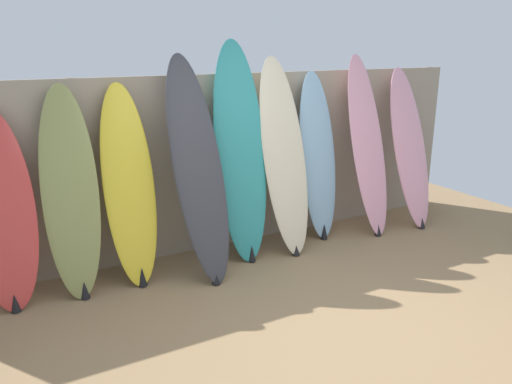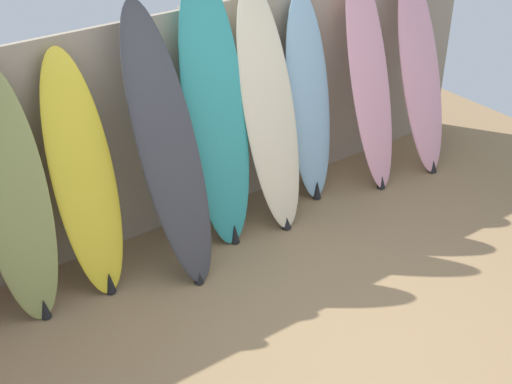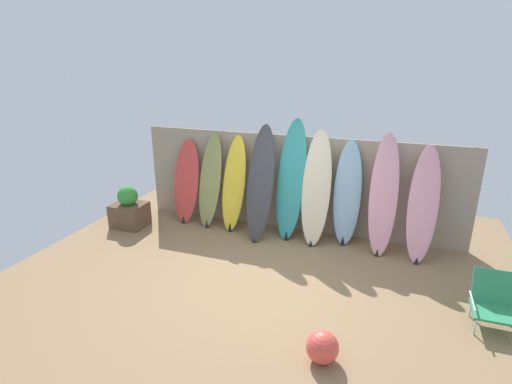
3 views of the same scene
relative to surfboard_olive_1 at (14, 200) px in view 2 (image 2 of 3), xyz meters
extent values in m
plane|color=#8E704C|center=(1.59, -1.66, -0.88)|extent=(7.68, 7.68, 0.00)
cube|color=gray|center=(1.59, 0.34, 0.02)|extent=(6.08, 0.04, 1.80)
cylinder|color=gray|center=(0.15, 0.38, 0.02)|extent=(0.10, 0.10, 1.80)
cylinder|color=gray|center=(1.59, 0.38, 0.02)|extent=(0.10, 0.10, 1.80)
cylinder|color=gray|center=(3.03, 0.38, 0.02)|extent=(0.10, 0.10, 1.80)
cylinder|color=gray|center=(4.47, 0.38, 0.02)|extent=(0.10, 0.10, 1.80)
ellipsoid|color=olive|center=(0.00, 0.00, 0.02)|extent=(0.52, 0.57, 1.78)
cone|color=black|center=(0.00, -0.21, -0.79)|extent=(0.08, 0.08, 0.15)
ellipsoid|color=yellow|center=(0.49, 0.00, 0.01)|extent=(0.48, 0.57, 1.77)
cone|color=black|center=(0.49, -0.23, -0.78)|extent=(0.08, 0.08, 0.17)
ellipsoid|color=#38383D|center=(1.08, -0.17, 0.14)|extent=(0.51, 0.82, 2.02)
cone|color=black|center=(1.08, -0.51, -0.81)|extent=(0.08, 0.08, 0.11)
ellipsoid|color=teal|center=(1.60, -0.01, 0.19)|extent=(0.58, 0.60, 2.14)
cone|color=black|center=(1.60, -0.24, -0.78)|extent=(0.08, 0.08, 0.16)
ellipsoid|color=beige|center=(2.07, -0.07, 0.12)|extent=(0.51, 0.62, 1.98)
cone|color=black|center=(2.07, -0.32, -0.81)|extent=(0.08, 0.08, 0.10)
ellipsoid|color=#8CB7D6|center=(2.58, 0.07, 0.03)|extent=(0.49, 0.43, 1.82)
cone|color=black|center=(2.58, -0.10, -0.78)|extent=(0.08, 0.08, 0.17)
ellipsoid|color=pink|center=(3.18, -0.05, 0.12)|extent=(0.48, 0.64, 1.99)
cone|color=black|center=(3.18, -0.31, -0.80)|extent=(0.08, 0.08, 0.12)
ellipsoid|color=pink|center=(3.79, -0.08, 0.04)|extent=(0.49, 0.72, 1.84)
cone|color=black|center=(3.79, -0.38, -0.81)|extent=(0.08, 0.08, 0.11)
camera|label=1|loc=(-0.57, -4.25, 1.21)|focal=35.00mm
camera|label=2|loc=(-1.05, -4.20, 2.49)|focal=50.00mm
camera|label=3|loc=(3.28, -6.57, 2.28)|focal=28.00mm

